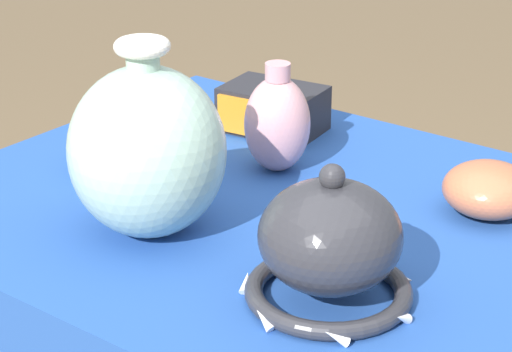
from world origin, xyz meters
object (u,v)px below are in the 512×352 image
object	(u,v)px
vase_tall_bulbous	(147,150)
mosaic_tile_box	(273,109)
bowl_shallow_terracotta	(489,189)
vase_dome_bell	(330,247)
jar_round_rose	(277,123)
jar_round_porcelain	(121,134)

from	to	relation	value
vase_tall_bulbous	mosaic_tile_box	world-z (taller)	vase_tall_bulbous
vase_tall_bulbous	bowl_shallow_terracotta	distance (m)	0.47
vase_dome_bell	mosaic_tile_box	bearing A→B (deg)	133.27
vase_tall_bulbous	mosaic_tile_box	size ratio (longest dim) A/B	1.51
mosaic_tile_box	jar_round_rose	distance (m)	0.17
bowl_shallow_terracotta	jar_round_rose	distance (m)	0.33
bowl_shallow_terracotta	jar_round_porcelain	xyz separation A→B (m)	(-0.51, -0.20, 0.02)
jar_round_porcelain	vase_dome_bell	bearing A→B (deg)	-15.72
bowl_shallow_terracotta	jar_round_porcelain	size ratio (longest dim) A/B	0.97
mosaic_tile_box	jar_round_rose	xyz separation A→B (m)	(0.10, -0.13, 0.04)
vase_dome_bell	bowl_shallow_terracotta	world-z (taller)	vase_dome_bell
vase_tall_bulbous	jar_round_porcelain	distance (m)	0.22
jar_round_porcelain	bowl_shallow_terracotta	bearing A→B (deg)	21.06
mosaic_tile_box	vase_dome_bell	bearing A→B (deg)	-53.96
vase_tall_bulbous	vase_dome_bell	xyz separation A→B (m)	(0.29, -0.00, -0.05)
vase_dome_bell	vase_tall_bulbous	bearing A→B (deg)	179.09
vase_tall_bulbous	bowl_shallow_terracotta	world-z (taller)	vase_tall_bulbous
vase_tall_bulbous	jar_round_porcelain	world-z (taller)	vase_tall_bulbous
jar_round_rose	jar_round_porcelain	distance (m)	0.24
jar_round_rose	jar_round_porcelain	size ratio (longest dim) A/B	1.29
vase_dome_bell	mosaic_tile_box	size ratio (longest dim) A/B	1.21
vase_dome_bell	jar_round_rose	distance (m)	0.39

